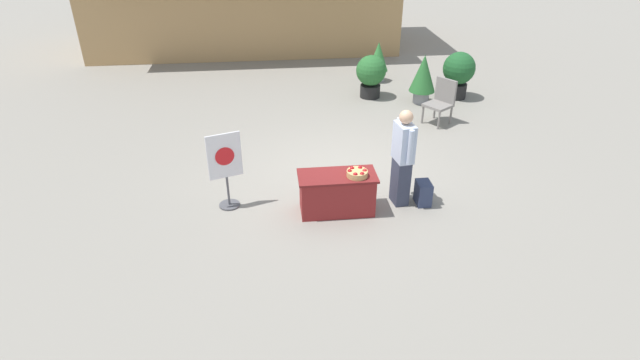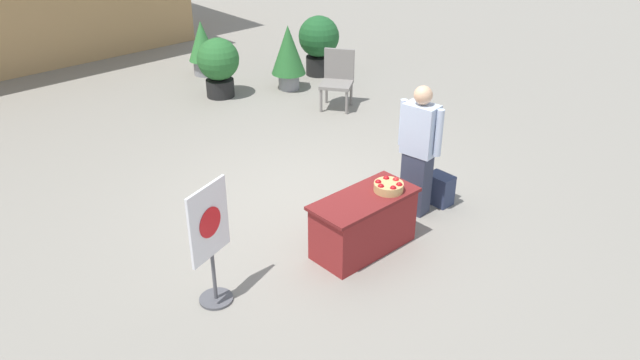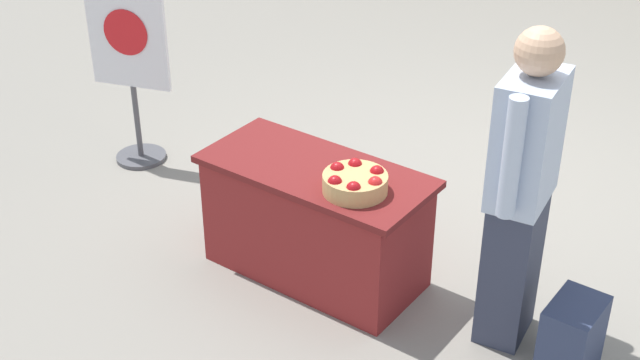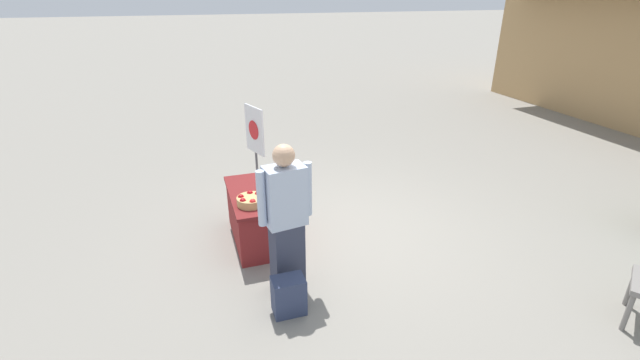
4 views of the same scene
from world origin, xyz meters
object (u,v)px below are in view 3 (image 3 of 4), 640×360
(person_visitor, at_px, (521,190))
(poster_board, at_px, (130,63))
(display_table, at_px, (316,221))
(apple_basket, at_px, (355,182))
(backpack, at_px, (571,338))

(person_visitor, relative_size, poster_board, 1.26)
(display_table, distance_m, poster_board, 1.93)
(display_table, distance_m, apple_basket, 0.52)
(display_table, xyz_separation_m, apple_basket, (0.32, -0.08, 0.41))
(apple_basket, bearing_deg, person_visitor, 16.56)
(person_visitor, distance_m, poster_board, 3.00)
(display_table, height_order, apple_basket, apple_basket)
(apple_basket, xyz_separation_m, poster_board, (-2.17, 0.45, -0.01))
(person_visitor, bearing_deg, display_table, 0.00)
(poster_board, bearing_deg, person_visitor, 67.63)
(backpack, distance_m, poster_board, 3.44)
(apple_basket, bearing_deg, backpack, 7.00)
(display_table, bearing_deg, person_visitor, 8.22)
(display_table, height_order, person_visitor, person_visitor)
(display_table, bearing_deg, poster_board, 168.76)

